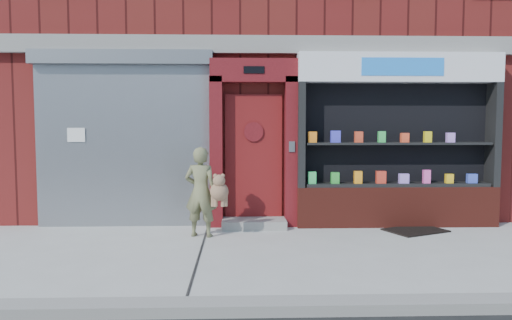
{
  "coord_description": "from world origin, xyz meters",
  "views": [
    {
      "loc": [
        -0.99,
        -6.78,
        1.82
      ],
      "look_at": [
        -0.74,
        1.0,
        1.23
      ],
      "focal_mm": 35.0,
      "sensor_mm": 36.0,
      "label": 1
    }
  ],
  "objects": [
    {
      "name": "doormat",
      "position": [
        1.94,
        1.35,
        0.01
      ],
      "size": [
        1.13,
        0.99,
        0.02
      ],
      "primitive_type": "cube",
      "rotation": [
        0.0,
        0.0,
        0.43
      ],
      "color": "black",
      "rests_on": "ground"
    },
    {
      "name": "ground",
      "position": [
        0.0,
        0.0,
        0.0
      ],
      "size": [
        80.0,
        80.0,
        0.0
      ],
      "primitive_type": "plane",
      "color": "#9E9E99",
      "rests_on": "ground"
    },
    {
      "name": "red_door_bay",
      "position": [
        -0.75,
        1.86,
        1.46
      ],
      "size": [
        1.52,
        0.58,
        2.9
      ],
      "color": "#4D0D11",
      "rests_on": "ground"
    },
    {
      "name": "shutter_bay",
      "position": [
        -3.0,
        1.93,
        1.72
      ],
      "size": [
        3.1,
        0.3,
        3.04
      ],
      "color": "gray",
      "rests_on": "ground"
    },
    {
      "name": "building",
      "position": [
        -0.0,
        5.99,
        4.0
      ],
      "size": [
        12.0,
        8.16,
        8.0
      ],
      "color": "#5C1615",
      "rests_on": "ground"
    },
    {
      "name": "woman",
      "position": [
        -1.58,
        1.06,
        0.72
      ],
      "size": [
        0.74,
        0.54,
        1.43
      ],
      "color": "#6B6D47",
      "rests_on": "ground"
    },
    {
      "name": "curb",
      "position": [
        0.0,
        -2.15,
        0.06
      ],
      "size": [
        60.0,
        0.3,
        0.12
      ],
      "primitive_type": "cube",
      "color": "gray",
      "rests_on": "ground"
    },
    {
      "name": "pharmacy_bay",
      "position": [
        1.75,
        1.81,
        1.37
      ],
      "size": [
        3.5,
        0.41,
        3.0
      ],
      "color": "maroon",
      "rests_on": "ground"
    }
  ]
}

